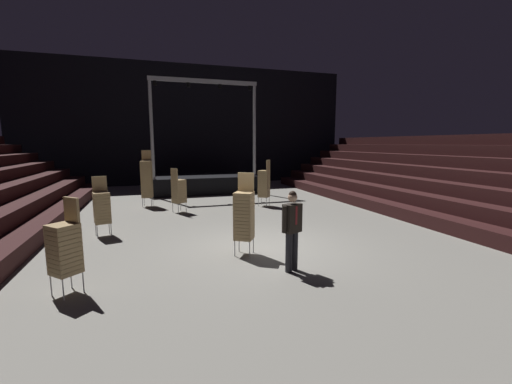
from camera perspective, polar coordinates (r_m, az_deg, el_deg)
ground_plane at (r=9.10m, az=1.22°, el=-9.68°), size 22.00×30.00×0.10m
arena_end_wall at (r=23.38m, az=-10.96°, el=11.27°), size 22.00×0.30×8.00m
bleacher_bank_right at (r=14.51m, az=32.86°, el=2.33°), size 5.25×24.00×3.15m
stage_riser at (r=19.24m, az=-9.17°, el=1.78°), size 5.90×3.23×6.03m
man_with_tie at (r=7.17m, az=6.28°, el=-5.87°), size 0.56×0.37×1.78m
chair_stack_front_left at (r=14.62m, az=1.41°, el=1.55°), size 0.62×0.62×2.05m
chair_stack_front_right at (r=13.59m, az=-13.21°, el=0.27°), size 0.60×0.60×1.79m
chair_stack_mid_left at (r=7.02m, az=-30.15°, el=-8.23°), size 0.62×0.62×1.79m
chair_stack_mid_right at (r=15.25m, az=-18.36°, el=2.20°), size 0.51×0.51×2.48m
chair_stack_mid_centre at (r=8.19m, az=-2.07°, el=-3.91°), size 0.60×0.60×2.05m
chair_stack_rear_left at (r=10.87m, az=-25.09°, el=-2.31°), size 0.54×0.54×1.79m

